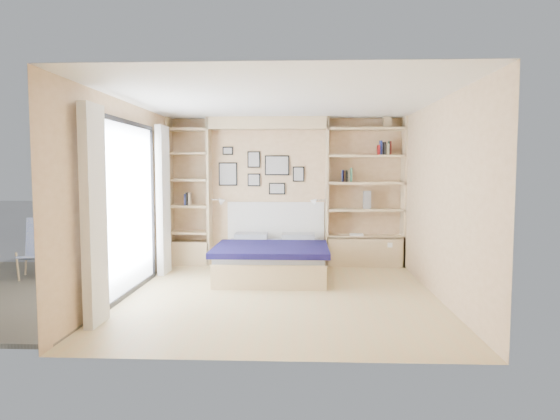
{
  "coord_description": "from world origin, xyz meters",
  "views": [
    {
      "loc": [
        0.27,
        -6.36,
        1.62
      ],
      "look_at": [
        -0.04,
        0.9,
        1.04
      ],
      "focal_mm": 32.0,
      "sensor_mm": 36.0,
      "label": 1
    }
  ],
  "objects": [
    {
      "name": "room_shell",
      "position": [
        -0.39,
        1.52,
        1.08
      ],
      "size": [
        4.5,
        4.5,
        4.5
      ],
      "color": "#D7B186",
      "rests_on": "ground"
    },
    {
      "name": "reading_lamps",
      "position": [
        -0.3,
        2.0,
        1.1
      ],
      "size": [
        1.92,
        0.12,
        0.15
      ],
      "color": "silver",
      "rests_on": "ground"
    },
    {
      "name": "bed",
      "position": [
        -0.17,
        1.23,
        0.27
      ],
      "size": [
        1.67,
        2.05,
        1.07
      ],
      "color": "tan",
      "rests_on": "ground"
    },
    {
      "name": "deck",
      "position": [
        -3.6,
        0.0,
        0.0
      ],
      "size": [
        3.2,
        4.0,
        0.05
      ],
      "primitive_type": "cube",
      "color": "#706652",
      "rests_on": "ground"
    },
    {
      "name": "photo_gallery",
      "position": [
        -0.45,
        2.22,
        1.6
      ],
      "size": [
        1.48,
        0.02,
        0.82
      ],
      "color": "black",
      "rests_on": "ground"
    },
    {
      "name": "ground",
      "position": [
        0.0,
        0.0,
        0.0
      ],
      "size": [
        4.5,
        4.5,
        0.0
      ],
      "primitive_type": "plane",
      "color": "tan",
      "rests_on": "ground"
    },
    {
      "name": "shelf_decor",
      "position": [
        1.1,
        2.07,
        1.69
      ],
      "size": [
        3.51,
        0.23,
        2.03
      ],
      "color": "#A24422",
      "rests_on": "ground"
    },
    {
      "name": "deck_chair",
      "position": [
        -3.69,
        1.01,
        0.43
      ],
      "size": [
        0.79,
        1.02,
        0.9
      ],
      "rotation": [
        0.0,
        0.0,
        0.33
      ],
      "color": "tan",
      "rests_on": "ground"
    }
  ]
}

